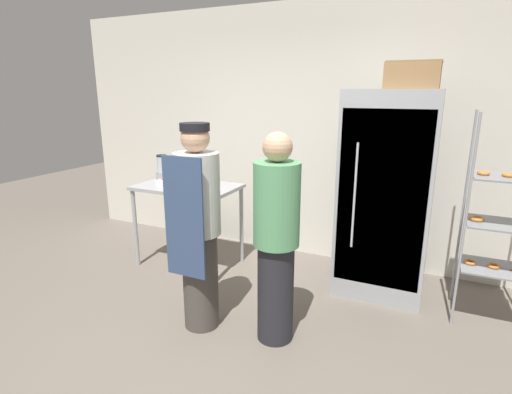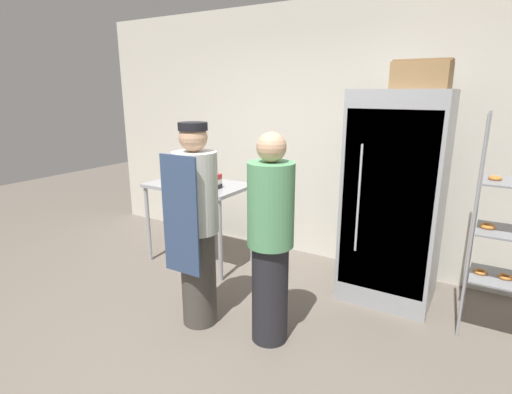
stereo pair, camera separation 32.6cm
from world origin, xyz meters
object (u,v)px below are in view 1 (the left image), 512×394
object	(u,v)px
person_baker	(198,226)
binder_stack	(196,183)
baking_rack	(500,223)
donut_box	(172,180)
person_customer	(276,239)
blender_pitcher	(162,169)
cardboard_storage_box	(413,75)
refrigerator	(386,195)

from	to	relation	value
person_baker	binder_stack	bearing A→B (deg)	124.27
baking_rack	binder_stack	xyz separation A→B (m)	(-2.72, -0.24, 0.12)
donut_box	baking_rack	bearing A→B (deg)	2.18
baking_rack	donut_box	size ratio (longest dim) A/B	6.58
person_customer	blender_pitcher	bearing A→B (deg)	150.56
blender_pitcher	person_baker	size ratio (longest dim) A/B	0.17
baking_rack	cardboard_storage_box	xyz separation A→B (m)	(-0.77, 0.08, 1.14)
donut_box	binder_stack	xyz separation A→B (m)	(0.39, -0.13, 0.03)
donut_box	person_baker	bearing A→B (deg)	-45.33
blender_pitcher	person_baker	distance (m)	1.65
donut_box	blender_pitcher	world-z (taller)	blender_pitcher
donut_box	cardboard_storage_box	size ratio (longest dim) A/B	0.61
binder_stack	refrigerator	bearing A→B (deg)	12.24
baking_rack	binder_stack	size ratio (longest dim) A/B	5.76
refrigerator	binder_stack	distance (m)	1.85
refrigerator	person_baker	size ratio (longest dim) A/B	1.14
baking_rack	donut_box	world-z (taller)	baking_rack
donut_box	refrigerator	bearing A→B (deg)	6.89
refrigerator	baking_rack	world-z (taller)	refrigerator
refrigerator	binder_stack	bearing A→B (deg)	-167.76
baking_rack	blender_pitcher	xyz separation A→B (m)	(-3.34, 0.02, 0.17)
refrigerator	binder_stack	xyz separation A→B (m)	(-1.81, -0.39, 0.02)
baking_rack	binder_stack	world-z (taller)	baking_rack
blender_pitcher	binder_stack	bearing A→B (deg)	-22.88
baking_rack	person_customer	xyz separation A→B (m)	(-1.52, -1.01, -0.03)
refrigerator	donut_box	xyz separation A→B (m)	(-2.20, -0.27, -0.00)
refrigerator	blender_pitcher	world-z (taller)	refrigerator
cardboard_storage_box	donut_box	bearing A→B (deg)	-175.04
baking_rack	cardboard_storage_box	world-z (taller)	cardboard_storage_box
donut_box	person_customer	size ratio (longest dim) A/B	0.16
donut_box	person_baker	world-z (taller)	person_baker
refrigerator	person_baker	world-z (taller)	refrigerator
baking_rack	person_baker	bearing A→B (deg)	-152.61
refrigerator	blender_pitcher	bearing A→B (deg)	-176.93
blender_pitcher	cardboard_storage_box	world-z (taller)	cardboard_storage_box
donut_box	blender_pitcher	distance (m)	0.28
refrigerator	person_customer	world-z (taller)	refrigerator
cardboard_storage_box	person_customer	size ratio (longest dim) A/B	0.27
binder_stack	person_customer	distance (m)	1.43
refrigerator	baking_rack	distance (m)	0.93
donut_box	person_customer	xyz separation A→B (m)	(1.59, -0.89, -0.12)
cardboard_storage_box	person_customer	bearing A→B (deg)	-124.26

